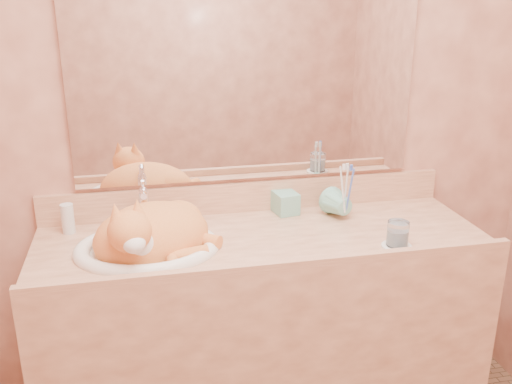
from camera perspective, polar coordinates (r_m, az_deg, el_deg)
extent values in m
cube|color=#9A5846|center=(2.18, -0.89, 8.09)|extent=(2.40, 0.02, 2.50)
cube|color=white|center=(2.14, -0.85, 11.70)|extent=(1.30, 0.02, 0.80)
imported|color=#75BBA6|center=(2.18, 3.54, -0.21)|extent=(0.10, 0.10, 0.19)
imported|color=#75BBA6|center=(2.18, 8.94, -1.66)|extent=(0.14, 0.14, 0.10)
cylinder|color=white|center=(2.01, 13.88, -5.32)|extent=(0.10, 0.10, 0.01)
cylinder|color=white|center=(1.99, 13.99, -4.07)|extent=(0.07, 0.07, 0.09)
cylinder|color=silver|center=(2.16, -18.31, -2.55)|extent=(0.05, 0.05, 0.11)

